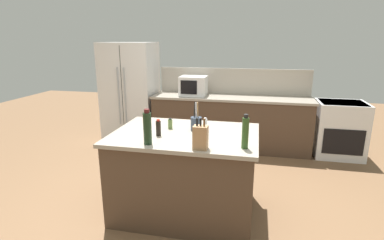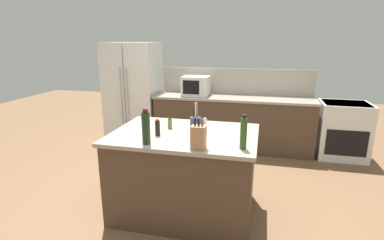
{
  "view_description": "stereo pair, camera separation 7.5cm",
  "coord_description": "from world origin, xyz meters",
  "px_view_note": "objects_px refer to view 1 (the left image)",
  "views": [
    {
      "loc": [
        0.72,
        -2.97,
        1.91
      ],
      "look_at": [
        0.0,
        0.35,
        0.99
      ],
      "focal_mm": 28.0,
      "sensor_mm": 36.0,
      "label": 1
    },
    {
      "loc": [
        0.79,
        -2.96,
        1.91
      ],
      "look_at": [
        0.0,
        0.35,
        0.99
      ],
      "focal_mm": 28.0,
      "sensor_mm": 36.0,
      "label": 2
    }
  ],
  "objects_px": {
    "olive_oil_bottle": "(245,132)",
    "refrigerator": "(130,93)",
    "range_oven": "(339,129)",
    "utensil_crock": "(196,123)",
    "microwave": "(193,86)",
    "salt_shaker": "(205,124)",
    "spice_jar_oregano": "(170,124)",
    "soy_sauce_bottle": "(158,128)",
    "wine_bottle": "(147,128)",
    "knife_block": "(200,137)"
  },
  "relations": [
    {
      "from": "refrigerator",
      "to": "range_oven",
      "type": "xyz_separation_m",
      "value": [
        3.71,
        -0.05,
        -0.46
      ]
    },
    {
      "from": "microwave",
      "to": "olive_oil_bottle",
      "type": "bearing_deg",
      "value": -68.08
    },
    {
      "from": "refrigerator",
      "to": "utensil_crock",
      "type": "distance_m",
      "value": 2.73
    },
    {
      "from": "refrigerator",
      "to": "salt_shaker",
      "type": "bearing_deg",
      "value": -49.14
    },
    {
      "from": "salt_shaker",
      "to": "spice_jar_oregano",
      "type": "height_order",
      "value": "salt_shaker"
    },
    {
      "from": "microwave",
      "to": "knife_block",
      "type": "distance_m",
      "value": 2.72
    },
    {
      "from": "wine_bottle",
      "to": "utensil_crock",
      "type": "bearing_deg",
      "value": 55.63
    },
    {
      "from": "wine_bottle",
      "to": "soy_sauce_bottle",
      "type": "distance_m",
      "value": 0.28
    },
    {
      "from": "range_oven",
      "to": "soy_sauce_bottle",
      "type": "relative_size",
      "value": 5.25
    },
    {
      "from": "salt_shaker",
      "to": "range_oven",
      "type": "bearing_deg",
      "value": 46.46
    },
    {
      "from": "olive_oil_bottle",
      "to": "refrigerator",
      "type": "bearing_deg",
      "value": 131.01
    },
    {
      "from": "range_oven",
      "to": "utensil_crock",
      "type": "relative_size",
      "value": 2.87
    },
    {
      "from": "refrigerator",
      "to": "wine_bottle",
      "type": "relative_size",
      "value": 5.4
    },
    {
      "from": "microwave",
      "to": "spice_jar_oregano",
      "type": "xyz_separation_m",
      "value": [
        0.17,
        -2.08,
        -0.11
      ]
    },
    {
      "from": "microwave",
      "to": "wine_bottle",
      "type": "height_order",
      "value": "wine_bottle"
    },
    {
      "from": "refrigerator",
      "to": "microwave",
      "type": "distance_m",
      "value": 1.24
    },
    {
      "from": "knife_block",
      "to": "utensil_crock",
      "type": "distance_m",
      "value": 0.58
    },
    {
      "from": "knife_block",
      "to": "utensil_crock",
      "type": "bearing_deg",
      "value": 106.96
    },
    {
      "from": "microwave",
      "to": "olive_oil_bottle",
      "type": "xyz_separation_m",
      "value": [
        1.02,
        -2.54,
        -0.02
      ]
    },
    {
      "from": "spice_jar_oregano",
      "to": "utensil_crock",
      "type": "bearing_deg",
      "value": -1.4
    },
    {
      "from": "refrigerator",
      "to": "salt_shaker",
      "type": "distance_m",
      "value": 2.74
    },
    {
      "from": "microwave",
      "to": "salt_shaker",
      "type": "xyz_separation_m",
      "value": [
        0.56,
        -2.02,
        -0.11
      ]
    },
    {
      "from": "spice_jar_oregano",
      "to": "soy_sauce_bottle",
      "type": "height_order",
      "value": "soy_sauce_bottle"
    },
    {
      "from": "spice_jar_oregano",
      "to": "soy_sauce_bottle",
      "type": "relative_size",
      "value": 0.69
    },
    {
      "from": "microwave",
      "to": "utensil_crock",
      "type": "distance_m",
      "value": 2.14
    },
    {
      "from": "olive_oil_bottle",
      "to": "spice_jar_oregano",
      "type": "distance_m",
      "value": 0.97
    },
    {
      "from": "range_oven",
      "to": "wine_bottle",
      "type": "relative_size",
      "value": 2.68
    },
    {
      "from": "knife_block",
      "to": "wine_bottle",
      "type": "bearing_deg",
      "value": 178.35
    },
    {
      "from": "spice_jar_oregano",
      "to": "soy_sauce_bottle",
      "type": "distance_m",
      "value": 0.28
    },
    {
      "from": "range_oven",
      "to": "spice_jar_oregano",
      "type": "xyz_separation_m",
      "value": [
        -2.31,
        -2.08,
        0.53
      ]
    },
    {
      "from": "olive_oil_bottle",
      "to": "soy_sauce_bottle",
      "type": "height_order",
      "value": "olive_oil_bottle"
    },
    {
      "from": "olive_oil_bottle",
      "to": "spice_jar_oregano",
      "type": "relative_size",
      "value": 2.69
    },
    {
      "from": "microwave",
      "to": "knife_block",
      "type": "relative_size",
      "value": 1.6
    },
    {
      "from": "utensil_crock",
      "to": "spice_jar_oregano",
      "type": "height_order",
      "value": "utensil_crock"
    },
    {
      "from": "utensil_crock",
      "to": "olive_oil_bottle",
      "type": "xyz_separation_m",
      "value": [
        0.55,
        -0.45,
        0.07
      ]
    },
    {
      "from": "microwave",
      "to": "spice_jar_oregano",
      "type": "distance_m",
      "value": 2.09
    },
    {
      "from": "range_oven",
      "to": "knife_block",
      "type": "relative_size",
      "value": 3.17
    },
    {
      "from": "utensil_crock",
      "to": "soy_sauce_bottle",
      "type": "bearing_deg",
      "value": -142.78
    },
    {
      "from": "utensil_crock",
      "to": "soy_sauce_bottle",
      "type": "height_order",
      "value": "utensil_crock"
    },
    {
      "from": "range_oven",
      "to": "utensil_crock",
      "type": "xyz_separation_m",
      "value": [
        -2.01,
        -2.09,
        0.56
      ]
    },
    {
      "from": "wine_bottle",
      "to": "olive_oil_bottle",
      "type": "relative_size",
      "value": 1.06
    },
    {
      "from": "salt_shaker",
      "to": "wine_bottle",
      "type": "bearing_deg",
      "value": -127.25
    },
    {
      "from": "microwave",
      "to": "soy_sauce_bottle",
      "type": "relative_size",
      "value": 2.64
    },
    {
      "from": "wine_bottle",
      "to": "spice_jar_oregano",
      "type": "xyz_separation_m",
      "value": [
        0.07,
        0.54,
        -0.11
      ]
    },
    {
      "from": "refrigerator",
      "to": "salt_shaker",
      "type": "relative_size",
      "value": 14.08
    },
    {
      "from": "range_oven",
      "to": "salt_shaker",
      "type": "distance_m",
      "value": 2.84
    },
    {
      "from": "salt_shaker",
      "to": "knife_block",
      "type": "bearing_deg",
      "value": -84.13
    },
    {
      "from": "microwave",
      "to": "knife_block",
      "type": "xyz_separation_m",
      "value": [
        0.63,
        -2.64,
        -0.06
      ]
    },
    {
      "from": "salt_shaker",
      "to": "spice_jar_oregano",
      "type": "xyz_separation_m",
      "value": [
        -0.39,
        -0.06,
        -0.01
      ]
    },
    {
      "from": "refrigerator",
      "to": "soy_sauce_bottle",
      "type": "xyz_separation_m",
      "value": [
        1.36,
        -2.4,
        0.1
      ]
    }
  ]
}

